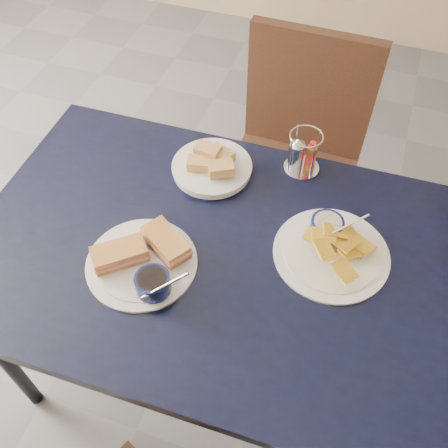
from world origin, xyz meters
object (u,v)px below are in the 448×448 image
(sandwich_plate, at_px, (144,260))
(plantain_plate, at_px, (331,245))
(dining_table, at_px, (209,260))
(chair_far, at_px, (296,148))
(bread_basket, at_px, (212,166))
(condiment_caddy, at_px, (302,154))

(sandwich_plate, distance_m, plantain_plate, 0.50)
(sandwich_plate, xyz_separation_m, plantain_plate, (0.45, 0.21, -0.01))
(dining_table, relative_size, chair_far, 1.36)
(bread_basket, relative_size, condiment_caddy, 1.78)
(dining_table, bearing_deg, chair_far, 81.26)
(chair_far, distance_m, bread_basket, 0.48)
(plantain_plate, distance_m, condiment_caddy, 0.32)
(bread_basket, bearing_deg, dining_table, -72.07)
(chair_far, bearing_deg, condiment_caddy, -78.08)
(plantain_plate, xyz_separation_m, bread_basket, (-0.40, 0.18, 0.00))
(plantain_plate, relative_size, bread_basket, 1.29)
(sandwich_plate, bearing_deg, condiment_caddy, 58.10)
(chair_far, height_order, sandwich_plate, chair_far)
(sandwich_plate, distance_m, bread_basket, 0.39)
(chair_far, height_order, condiment_caddy, chair_far)
(sandwich_plate, relative_size, plantain_plate, 1.00)
(chair_far, xyz_separation_m, sandwich_plate, (-0.24, -0.77, 0.21))
(plantain_plate, bearing_deg, bread_basket, 156.36)
(dining_table, height_order, condiment_caddy, condiment_caddy)
(bread_basket, bearing_deg, condiment_caddy, 21.70)
(dining_table, bearing_deg, sandwich_plate, -142.96)
(chair_far, distance_m, plantain_plate, 0.63)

